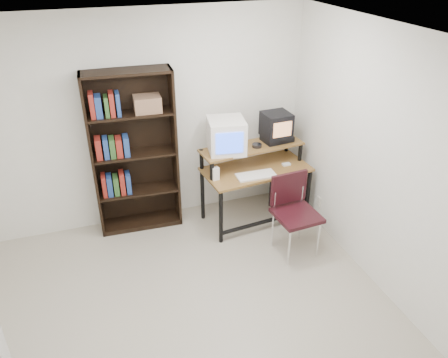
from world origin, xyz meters
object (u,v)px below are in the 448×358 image
object	(u,v)px
pc_tower	(286,197)
school_chair	(294,206)
computer_desk	(255,170)
crt_tv	(276,125)
crt_monitor	(226,136)
bookshelf	(134,152)

from	to	relation	value
pc_tower	school_chair	xyz separation A→B (m)	(-0.30, -0.75, 0.37)
computer_desk	crt_tv	xyz separation A→B (m)	(0.32, 0.14, 0.51)
computer_desk	school_chair	bearing A→B (deg)	-82.91
crt_monitor	school_chair	distance (m)	1.14
computer_desk	crt_tv	world-z (taller)	crt_tv
pc_tower	crt_tv	bearing A→B (deg)	119.56
crt_monitor	school_chair	world-z (taller)	crt_monitor
crt_monitor	bookshelf	bearing A→B (deg)	174.94
pc_tower	bookshelf	bearing A→B (deg)	149.89
crt_monitor	bookshelf	distance (m)	1.11
computer_desk	crt_monitor	distance (m)	0.60
computer_desk	school_chair	world-z (taller)	computer_desk
bookshelf	pc_tower	bearing A→B (deg)	-7.69
crt_tv	pc_tower	world-z (taller)	crt_tv
computer_desk	pc_tower	world-z (taller)	computer_desk
crt_monitor	pc_tower	world-z (taller)	crt_monitor
pc_tower	bookshelf	size ratio (longest dim) A/B	0.23
crt_tv	bookshelf	xyz separation A→B (m)	(-1.74, 0.22, -0.19)
computer_desk	crt_tv	distance (m)	0.61
crt_monitor	pc_tower	distance (m)	1.27
computer_desk	bookshelf	bearing A→B (deg)	159.99
school_chair	crt_monitor	bearing A→B (deg)	118.00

